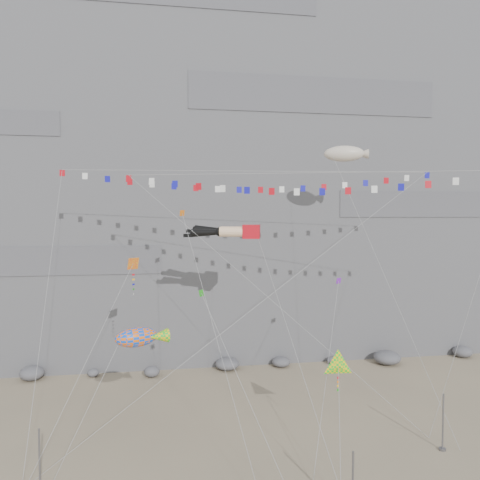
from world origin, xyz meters
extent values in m
plane|color=gray|center=(0.00, 0.00, 0.00)|extent=(120.00, 120.00, 0.00)
cube|color=slate|center=(0.00, 32.00, 25.00)|extent=(80.00, 28.00, 50.00)
cylinder|color=slate|center=(-14.25, -3.07, 1.87)|extent=(0.12, 0.12, 3.74)
cylinder|color=slate|center=(12.78, -2.73, 2.04)|extent=(0.12, 0.12, 4.08)
cube|color=red|center=(0.66, 6.38, 15.32)|extent=(1.83, 2.22, 1.14)
cylinder|color=#FFCF9F|center=(-1.10, 6.23, 15.32)|extent=(2.08, 1.29, 0.84)
sphere|color=black|center=(-2.04, 6.46, 15.32)|extent=(0.77, 0.77, 0.77)
cone|color=black|center=(-3.15, 6.74, 15.26)|extent=(2.41, 1.24, 0.79)
cube|color=black|center=(-4.65, 7.11, 15.00)|extent=(0.81, 0.50, 0.28)
cylinder|color=#FFCF9F|center=(-0.83, 7.34, 15.32)|extent=(2.08, 1.29, 0.84)
sphere|color=black|center=(-1.77, 7.57, 15.32)|extent=(0.77, 0.77, 0.77)
cone|color=black|center=(-2.88, 7.85, 15.43)|extent=(2.43, 1.24, 0.85)
cube|color=black|center=(-4.37, 8.22, 15.35)|extent=(0.81, 0.50, 0.28)
cylinder|color=gray|center=(1.97, -1.29, 7.69)|extent=(0.03, 0.03, 21.80)
cylinder|color=gray|center=(-7.15, 2.91, 10.35)|extent=(0.03, 0.03, 28.95)
cylinder|color=gray|center=(8.70, 0.93, 10.03)|extent=(0.03, 0.03, 21.91)
cube|color=slate|center=(12.80, -0.98, 0.05)|extent=(0.16, 0.16, 0.10)
cylinder|color=gray|center=(-12.06, -0.08, 6.49)|extent=(0.03, 0.03, 17.16)
cylinder|color=gray|center=(-11.11, -2.01, 4.21)|extent=(0.03, 0.03, 10.46)
cylinder|color=gray|center=(4.24, -4.87, 3.16)|extent=(0.03, 0.03, 8.62)
cylinder|color=gray|center=(12.11, 3.51, 11.30)|extent=(0.03, 0.03, 26.36)
cube|color=slate|center=(13.93, -3.12, 0.05)|extent=(0.16, 0.16, 0.10)
cylinder|color=gray|center=(-3.16, 0.40, 8.47)|extent=(0.03, 0.03, 22.87)
cylinder|color=gray|center=(5.24, 0.14, 5.56)|extent=(0.03, 0.03, 16.61)
cylinder|color=gray|center=(-1.72, -3.58, 5.59)|extent=(0.03, 0.03, 14.82)
camera|label=1|loc=(-6.64, -32.38, 16.66)|focal=35.00mm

